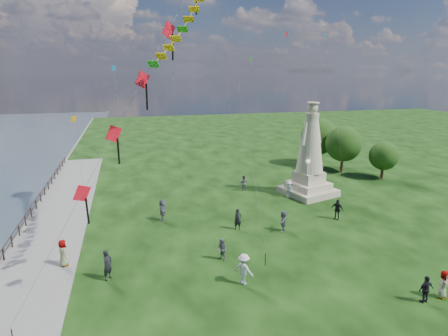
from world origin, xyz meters
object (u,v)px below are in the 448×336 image
object	(u,v)px
lamppost	(307,170)
person_5	(163,210)
person_0	(108,265)
person_8	(289,189)
person_6	(238,219)
person_7	(243,183)
person_4	(443,284)
statue	(310,161)
person_1	(222,250)
person_3	(426,289)
person_9	(337,209)
person_10	(63,254)
person_2	(244,269)
person_11	(283,221)

from	to	relation	value
lamppost	person_5	xyz separation A→B (m)	(-14.52, -2.17, -1.94)
person_0	person_8	xyz separation A→B (m)	(17.04, 11.36, -0.09)
person_6	person_7	distance (m)	10.23
person_5	person_8	xyz separation A→B (m)	(12.85, 2.74, -0.07)
person_7	lamppost	bearing A→B (deg)	157.62
lamppost	person_4	distance (m)	17.68
person_5	person_6	bearing A→B (deg)	-110.14
statue	person_8	bearing A→B (deg)	175.51
person_1	person_8	xyz separation A→B (m)	(9.69, 10.82, 0.11)
person_0	person_8	distance (m)	20.47
person_3	person_9	bearing A→B (deg)	-103.09
person_6	person_10	size ratio (longest dim) A/B	0.98
lamppost	person_9	xyz separation A→B (m)	(0.04, -5.69, -1.99)
person_1	person_10	size ratio (longest dim) A/B	0.86
person_2	person_5	world-z (taller)	person_2
statue	person_10	size ratio (longest dim) A/B	5.28
statue	person_5	bearing A→B (deg)	175.34
person_1	person_10	bearing A→B (deg)	-126.07
person_1	person_2	distance (m)	3.16
person_3	person_5	bearing A→B (deg)	-55.32
person_6	person_2	bearing A→B (deg)	-105.05
person_6	statue	bearing A→B (deg)	34.16
statue	person_3	size ratio (longest dim) A/B	5.88
person_4	person_0	bearing A→B (deg)	139.71
person_0	person_7	bearing A→B (deg)	-5.69
person_4	person_3	bearing A→B (deg)	166.06
person_4	person_5	bearing A→B (deg)	112.55
statue	person_0	bearing A→B (deg)	-165.34
person_3	person_8	distance (m)	18.26
person_0	person_1	bearing A→B (deg)	-49.40
person_4	person_6	size ratio (longest dim) A/B	0.94
person_2	person_4	world-z (taller)	person_2
person_6	person_10	distance (m)	13.01
person_6	person_4	bearing A→B (deg)	-55.50
person_0	person_4	world-z (taller)	person_0
person_3	person_11	size ratio (longest dim) A/B	0.94
statue	person_11	world-z (taller)	statue
person_0	person_9	size ratio (longest dim) A/B	1.08
person_4	person_7	bearing A→B (deg)	82.98
person_6	person_0	bearing A→B (deg)	-153.28
person_0	person_5	size ratio (longest dim) A/B	1.02
person_1	person_9	size ratio (longest dim) A/B	0.86
person_3	person_7	xyz separation A→B (m)	(-3.68, 21.67, 0.04)
person_7	person_9	size ratio (longest dim) A/B	0.94
person_5	person_8	bearing A→B (deg)	-66.58
person_4	person_5	distance (m)	20.88
lamppost	person_0	xyz separation A→B (m)	(-18.70, -10.78, -1.92)
person_3	person_11	xyz separation A→B (m)	(-3.74, 10.86, 0.05)
lamppost	person_5	world-z (taller)	lamppost
lamppost	person_3	xyz separation A→B (m)	(-1.68, -17.69, -2.09)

